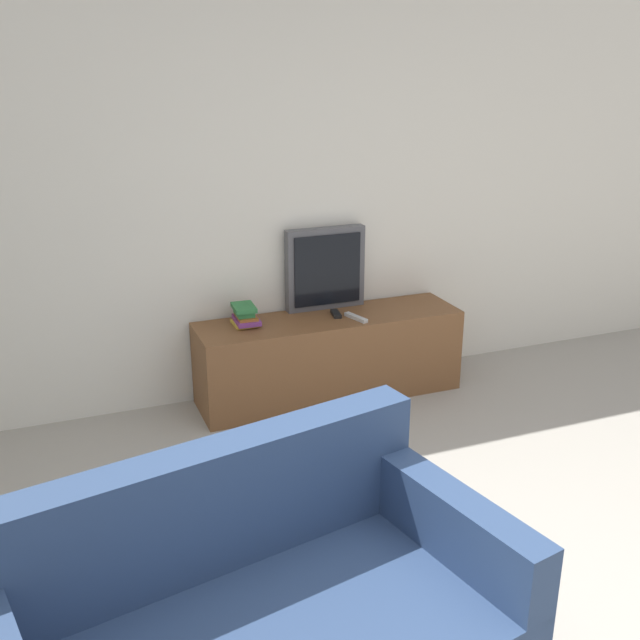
{
  "coord_description": "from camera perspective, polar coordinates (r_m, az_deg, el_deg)",
  "views": [
    {
      "loc": [
        -1.48,
        -1.59,
        2.22
      ],
      "look_at": [
        0.01,
        2.21,
        0.76
      ],
      "focal_mm": 42.0,
      "sensor_mm": 36.0,
      "label": 1
    }
  ],
  "objects": [
    {
      "name": "remote_on_stand",
      "position": [
        5.0,
        1.22,
        0.49
      ],
      "size": [
        0.07,
        0.15,
        0.02
      ],
      "rotation": [
        0.0,
        0.0,
        -0.17
      ],
      "color": "black",
      "rests_on": "tv_stand"
    },
    {
      "name": "television",
      "position": [
        5.07,
        0.41,
        3.94
      ],
      "size": [
        0.55,
        0.09,
        0.56
      ],
      "color": "#4C4C51",
      "rests_on": "tv_stand"
    },
    {
      "name": "tv_stand",
      "position": [
        5.07,
        0.72,
        -2.81
      ],
      "size": [
        1.79,
        0.47,
        0.57
      ],
      "color": "brown",
      "rests_on": "ground_plane"
    },
    {
      "name": "wall_back",
      "position": [
        4.94,
        -3.61,
        8.89
      ],
      "size": [
        9.0,
        0.06,
        2.6
      ],
      "color": "silver",
      "rests_on": "ground_plane"
    },
    {
      "name": "book_stack",
      "position": [
        4.83,
        -5.73,
        0.34
      ],
      "size": [
        0.17,
        0.23,
        0.13
      ],
      "color": "gold",
      "rests_on": "tv_stand"
    },
    {
      "name": "remote_secondary",
      "position": [
        4.93,
        2.76,
        0.19
      ],
      "size": [
        0.09,
        0.2,
        0.02
      ],
      "rotation": [
        0.0,
        0.0,
        0.29
      ],
      "color": "#B7B7B7",
      "rests_on": "tv_stand"
    }
  ]
}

